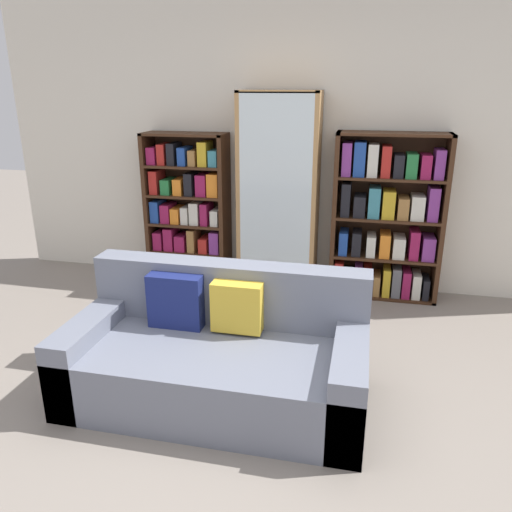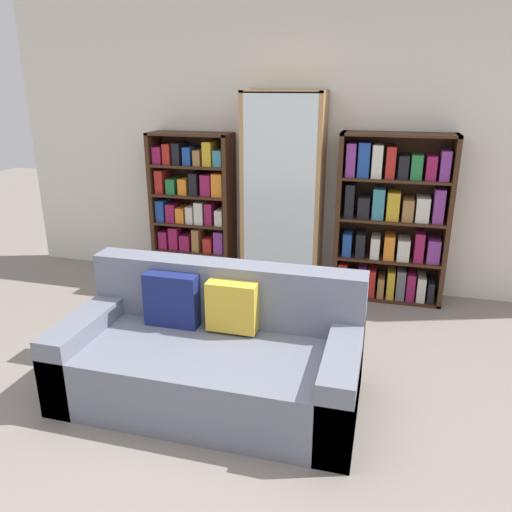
{
  "view_description": "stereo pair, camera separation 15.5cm",
  "coord_description": "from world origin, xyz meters",
  "px_view_note": "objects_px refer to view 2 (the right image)",
  "views": [
    {
      "loc": [
        0.62,
        -2.24,
        1.92
      ],
      "look_at": [
        -0.18,
        1.34,
        0.65
      ],
      "focal_mm": 35.0,
      "sensor_mm": 36.0,
      "label": 1
    },
    {
      "loc": [
        0.77,
        -2.2,
        1.92
      ],
      "look_at": [
        -0.18,
        1.34,
        0.65
      ],
      "focal_mm": 35.0,
      "sensor_mm": 36.0,
      "label": 2
    }
  ],
  "objects_px": {
    "display_cabinet": "(283,195)",
    "bookshelf_right": "(391,222)",
    "wine_bottle": "(331,328)",
    "bookshelf_left": "(194,211)",
    "couch": "(212,356)"
  },
  "relations": [
    {
      "from": "bookshelf_left",
      "to": "couch",
      "type": "bearing_deg",
      "value": -65.53
    },
    {
      "from": "couch",
      "to": "display_cabinet",
      "type": "relative_size",
      "value": 0.99
    },
    {
      "from": "bookshelf_left",
      "to": "bookshelf_right",
      "type": "relative_size",
      "value": 0.97
    },
    {
      "from": "display_cabinet",
      "to": "wine_bottle",
      "type": "xyz_separation_m",
      "value": [
        0.62,
        -1.1,
        -0.76
      ]
    },
    {
      "from": "couch",
      "to": "wine_bottle",
      "type": "relative_size",
      "value": 4.56
    },
    {
      "from": "bookshelf_left",
      "to": "wine_bottle",
      "type": "bearing_deg",
      "value": -35.95
    },
    {
      "from": "couch",
      "to": "display_cabinet",
      "type": "bearing_deg",
      "value": 88.6
    },
    {
      "from": "bookshelf_right",
      "to": "display_cabinet",
      "type": "bearing_deg",
      "value": -179.11
    },
    {
      "from": "display_cabinet",
      "to": "bookshelf_right",
      "type": "relative_size",
      "value": 1.23
    },
    {
      "from": "bookshelf_right",
      "to": "wine_bottle",
      "type": "xyz_separation_m",
      "value": [
        -0.38,
        -1.11,
        -0.57
      ]
    },
    {
      "from": "bookshelf_left",
      "to": "display_cabinet",
      "type": "relative_size",
      "value": 0.79
    },
    {
      "from": "display_cabinet",
      "to": "bookshelf_right",
      "type": "xyz_separation_m",
      "value": [
        1.0,
        0.02,
        -0.19
      ]
    },
    {
      "from": "wine_bottle",
      "to": "bookshelf_right",
      "type": "bearing_deg",
      "value": 71.29
    },
    {
      "from": "wine_bottle",
      "to": "couch",
      "type": "bearing_deg",
      "value": -130.22
    },
    {
      "from": "display_cabinet",
      "to": "bookshelf_right",
      "type": "height_order",
      "value": "display_cabinet"
    }
  ]
}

